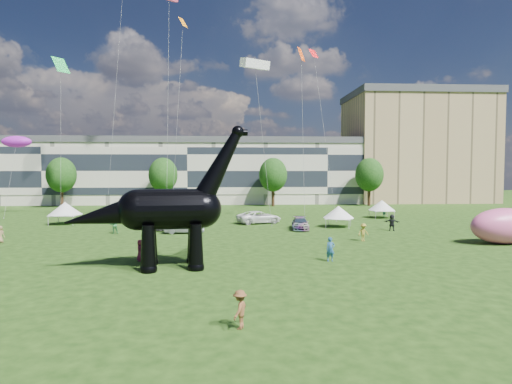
{
  "coord_description": "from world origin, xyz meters",
  "views": [
    {
      "loc": [
        0.29,
        -25.19,
        6.74
      ],
      "look_at": [
        2.22,
        8.0,
        5.0
      ],
      "focal_mm": 30.0,
      "sensor_mm": 36.0,
      "label": 1
    }
  ],
  "objects": [
    {
      "name": "tree_mid_left",
      "position": [
        -12.0,
        53.0,
        6.29
      ],
      "size": [
        5.2,
        5.2,
        9.44
      ],
      "color": "#382314",
      "rests_on": "ground"
    },
    {
      "name": "gazebo_left",
      "position": [
        -20.17,
        28.55,
        1.93
      ],
      "size": [
        4.01,
        4.01,
        2.75
      ],
      "rotation": [
        0.0,
        0.0,
        -0.02
      ],
      "color": "silver",
      "rests_on": "ground"
    },
    {
      "name": "terrace_row",
      "position": [
        -8.0,
        62.0,
        6.0
      ],
      "size": [
        78.0,
        11.0,
        12.0
      ],
      "primitive_type": "cube",
      "color": "beige",
      "rests_on": "ground"
    },
    {
      "name": "ground",
      "position": [
        0.0,
        0.0,
        0.0
      ],
      "size": [
        220.0,
        220.0,
        0.0
      ],
      "primitive_type": "plane",
      "color": "#16330C",
      "rests_on": "ground"
    },
    {
      "name": "dinosaur_sculpture",
      "position": [
        -4.32,
        4.26,
        3.85
      ],
      "size": [
        12.55,
        3.97,
        10.21
      ],
      "rotation": [
        0.0,
        0.0,
        0.13
      ],
      "color": "black",
      "rests_on": "ground"
    },
    {
      "name": "car_grey",
      "position": [
        -4.67,
        20.13,
        0.69
      ],
      "size": [
        4.21,
        1.6,
        1.37
      ],
      "primitive_type": "imported",
      "rotation": [
        0.0,
        0.0,
        1.61
      ],
      "color": "gray",
      "rests_on": "ground"
    },
    {
      "name": "visitors",
      "position": [
        0.76,
        15.39,
        0.86
      ],
      "size": [
        49.02,
        43.06,
        1.85
      ],
      "color": "black",
      "rests_on": "ground"
    },
    {
      "name": "tree_mid_right",
      "position": [
        8.0,
        53.0,
        6.29
      ],
      "size": [
        5.2,
        5.2,
        9.44
      ],
      "color": "#382314",
      "rests_on": "ground"
    },
    {
      "name": "inflatable_pink",
      "position": [
        25.1,
        12.01,
        1.63
      ],
      "size": [
        6.81,
        3.87,
        3.26
      ],
      "primitive_type": "ellipsoid",
      "rotation": [
        0.0,
        0.0,
        0.1
      ],
      "color": "#E95A9A",
      "rests_on": "ground"
    },
    {
      "name": "tree_far_right",
      "position": [
        26.0,
        53.0,
        6.29
      ],
      "size": [
        5.2,
        5.2,
        9.44
      ],
      "color": "#382314",
      "rests_on": "ground"
    },
    {
      "name": "gazebo_near",
      "position": [
        12.86,
        24.05,
        1.75
      ],
      "size": [
        4.57,
        4.57,
        2.49
      ],
      "rotation": [
        0.0,
        0.0,
        -0.34
      ],
      "color": "white",
      "rests_on": "ground"
    },
    {
      "name": "tree_far_left",
      "position": [
        -30.0,
        53.0,
        6.29
      ],
      "size": [
        5.2,
        5.2,
        9.44
      ],
      "color": "#382314",
      "rests_on": "ground"
    },
    {
      "name": "apartment_block",
      "position": [
        40.0,
        65.0,
        11.0
      ],
      "size": [
        28.0,
        18.0,
        22.0
      ],
      "primitive_type": "cube",
      "color": "tan",
      "rests_on": "ground"
    },
    {
      "name": "kites",
      "position": [
        -23.39,
        23.94,
        17.11
      ],
      "size": [
        46.8,
        39.79,
        29.24
      ],
      "color": "red",
      "rests_on": "ground"
    },
    {
      "name": "car_silver",
      "position": [
        -7.98,
        23.37,
        0.71
      ],
      "size": [
        2.57,
        4.45,
        1.42
      ],
      "primitive_type": "imported",
      "rotation": [
        0.0,
        0.0,
        0.22
      ],
      "color": "#BAB9BE",
      "rests_on": "ground"
    },
    {
      "name": "car_white",
      "position": [
        3.77,
        28.08,
        0.78
      ],
      "size": [
        6.12,
        4.32,
        1.55
      ],
      "primitive_type": "imported",
      "rotation": [
        0.0,
        0.0,
        1.92
      ],
      "color": "white",
      "rests_on": "ground"
    },
    {
      "name": "car_dark",
      "position": [
        8.08,
        22.43,
        0.66
      ],
      "size": [
        2.38,
        4.75,
        1.33
      ],
      "primitive_type": "imported",
      "rotation": [
        0.0,
        0.0,
        -0.12
      ],
      "color": "#595960",
      "rests_on": "ground"
    },
    {
      "name": "gazebo_far",
      "position": [
        21.28,
        33.15,
        1.75
      ],
      "size": [
        3.65,
        3.65,
        2.5
      ],
      "rotation": [
        0.0,
        0.0,
        0.02
      ],
      "color": "white",
      "rests_on": "ground"
    }
  ]
}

